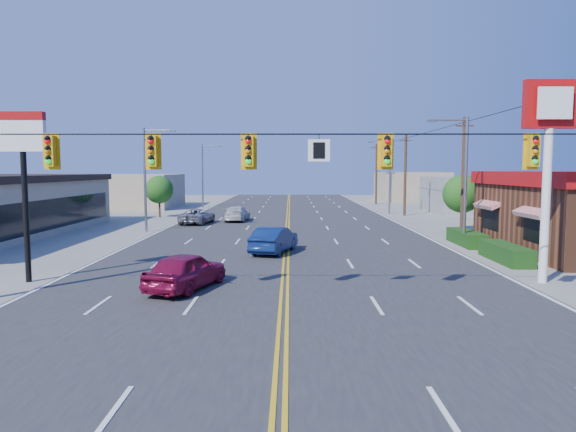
{
  "coord_description": "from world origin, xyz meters",
  "views": [
    {
      "loc": [
        0.22,
        -17.6,
        4.79
      ],
      "look_at": [
        0.1,
        11.1,
        2.2
      ],
      "focal_mm": 32.0,
      "sensor_mm": 36.0,
      "label": 1
    }
  ],
  "objects_px": {
    "kfc_pylon": "(549,140)",
    "car_silver": "(197,217)",
    "pizza_hut_sign": "(23,160)",
    "signal_span": "(280,167)",
    "car_magenta": "(186,272)",
    "car_blue": "(274,241)",
    "car_white": "(237,214)"
  },
  "relations": [
    {
      "from": "kfc_pylon",
      "to": "car_silver",
      "type": "distance_m",
      "value": 30.53
    },
    {
      "from": "car_blue",
      "to": "car_silver",
      "type": "distance_m",
      "value": 17.37
    },
    {
      "from": "car_magenta",
      "to": "car_blue",
      "type": "height_order",
      "value": "car_blue"
    },
    {
      "from": "car_blue",
      "to": "car_white",
      "type": "distance_m",
      "value": 18.64
    },
    {
      "from": "car_blue",
      "to": "kfc_pylon",
      "type": "bearing_deg",
      "value": 163.68
    },
    {
      "from": "kfc_pylon",
      "to": "car_silver",
      "type": "relative_size",
      "value": 1.79
    },
    {
      "from": "car_magenta",
      "to": "car_white",
      "type": "height_order",
      "value": "car_magenta"
    },
    {
      "from": "car_white",
      "to": "car_silver",
      "type": "height_order",
      "value": "car_white"
    },
    {
      "from": "car_blue",
      "to": "car_white",
      "type": "xyz_separation_m",
      "value": [
        -4.02,
        18.2,
        -0.06
      ]
    },
    {
      "from": "car_white",
      "to": "car_magenta",
      "type": "bearing_deg",
      "value": 95.6
    },
    {
      "from": "car_blue",
      "to": "pizza_hut_sign",
      "type": "bearing_deg",
      "value": 52.6
    },
    {
      "from": "car_white",
      "to": "pizza_hut_sign",
      "type": "bearing_deg",
      "value": 80.21
    },
    {
      "from": "signal_span",
      "to": "kfc_pylon",
      "type": "xyz_separation_m",
      "value": [
        11.12,
        4.0,
        1.16
      ]
    },
    {
      "from": "signal_span",
      "to": "car_magenta",
      "type": "relative_size",
      "value": 5.58
    },
    {
      "from": "kfc_pylon",
      "to": "car_silver",
      "type": "bearing_deg",
      "value": 129.14
    },
    {
      "from": "car_white",
      "to": "signal_span",
      "type": "bearing_deg",
      "value": 102.73
    },
    {
      "from": "kfc_pylon",
      "to": "car_blue",
      "type": "distance_m",
      "value": 14.89
    },
    {
      "from": "car_magenta",
      "to": "car_white",
      "type": "xyz_separation_m",
      "value": [
        -0.79,
        27.23,
        -0.06
      ]
    },
    {
      "from": "pizza_hut_sign",
      "to": "car_white",
      "type": "relative_size",
      "value": 1.45
    },
    {
      "from": "pizza_hut_sign",
      "to": "car_blue",
      "type": "bearing_deg",
      "value": 36.16
    },
    {
      "from": "car_blue",
      "to": "car_white",
      "type": "relative_size",
      "value": 0.96
    },
    {
      "from": "kfc_pylon",
      "to": "car_white",
      "type": "height_order",
      "value": "kfc_pylon"
    },
    {
      "from": "pizza_hut_sign",
      "to": "car_silver",
      "type": "xyz_separation_m",
      "value": [
        3.03,
        23.31,
        -4.52
      ]
    },
    {
      "from": "pizza_hut_sign",
      "to": "car_blue",
      "type": "height_order",
      "value": "pizza_hut_sign"
    },
    {
      "from": "signal_span",
      "to": "car_silver",
      "type": "bearing_deg",
      "value": 106.03
    },
    {
      "from": "kfc_pylon",
      "to": "pizza_hut_sign",
      "type": "height_order",
      "value": "kfc_pylon"
    },
    {
      "from": "pizza_hut_sign",
      "to": "car_magenta",
      "type": "bearing_deg",
      "value": -11.99
    },
    {
      "from": "kfc_pylon",
      "to": "car_magenta",
      "type": "bearing_deg",
      "value": -174.25
    },
    {
      "from": "signal_span",
      "to": "car_magenta",
      "type": "bearing_deg",
      "value": 146.73
    },
    {
      "from": "pizza_hut_sign",
      "to": "car_magenta",
      "type": "xyz_separation_m",
      "value": [
        7.08,
        -1.5,
        -4.44
      ]
    },
    {
      "from": "signal_span",
      "to": "pizza_hut_sign",
      "type": "relative_size",
      "value": 3.55
    },
    {
      "from": "kfc_pylon",
      "to": "pizza_hut_sign",
      "type": "xyz_separation_m",
      "value": [
        -22.0,
        0.0,
        -0.86
      ]
    }
  ]
}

